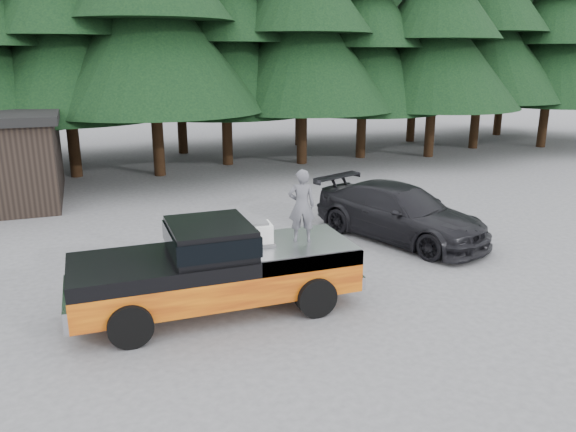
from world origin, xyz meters
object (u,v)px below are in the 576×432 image
object	(u,v)px
parked_car	(400,213)
pickup_truck	(216,280)
man_on_bed	(302,206)
air_compressor	(256,234)

from	to	relation	value
parked_car	pickup_truck	bearing A→B (deg)	-177.04
pickup_truck	man_on_bed	distance (m)	2.39
pickup_truck	man_on_bed	size ratio (longest dim) A/B	3.80
man_on_bed	air_compressor	bearing A→B (deg)	9.11
pickup_truck	air_compressor	xyz separation A→B (m)	(0.92, 0.10, 0.88)
pickup_truck	man_on_bed	xyz separation A→B (m)	(1.90, -0.02, 1.45)
air_compressor	parked_car	distance (m)	5.93
pickup_truck	man_on_bed	world-z (taller)	man_on_bed
pickup_truck	man_on_bed	bearing A→B (deg)	-0.59
air_compressor	man_on_bed	world-z (taller)	man_on_bed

